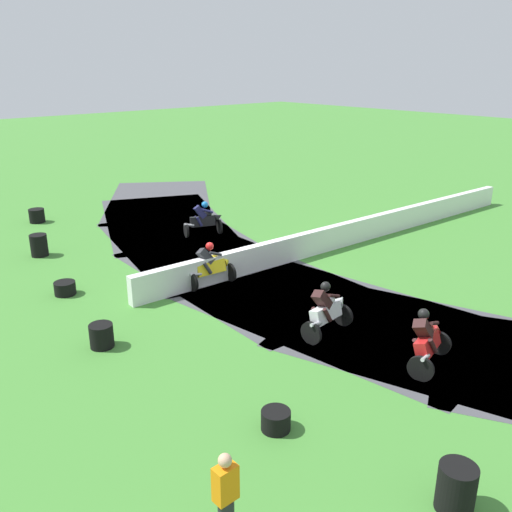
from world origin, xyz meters
TOP-DOWN VIEW (x-y plane):
  - ground_plane at (0.00, 0.00)m, footprint 120.00×120.00m
  - track_asphalt at (1.39, -0.08)m, footprint 11.19×32.16m
  - safety_barrier at (5.77, -0.31)m, footprint 19.41×1.35m
  - motorcycle_lead_black at (1.83, 4.39)m, footprint 1.71×1.16m
  - motorcycle_chase_yellow at (-1.13, 0.00)m, footprint 1.70×0.91m
  - motorcycle_trailing_white at (-0.90, -4.63)m, footprint 1.68×0.87m
  - motorcycle_fourth_red at (-0.36, -7.24)m, footprint 1.68×1.12m
  - tire_stack_near at (-2.57, 10.82)m, footprint 0.66×0.66m
  - tire_stack_mid_a at (-4.19, 6.34)m, footprint 0.61×0.61m
  - tire_stack_mid_b at (-4.98, 2.31)m, footprint 0.64×0.64m
  - tire_stack_far at (-5.65, -1.44)m, footprint 0.59×0.59m
  - tire_stack_extra_a at (-4.66, -6.67)m, footprint 0.58×0.58m
  - tire_stack_extra_b at (-3.92, -9.99)m, footprint 0.61×0.61m
  - track_marshal at (-7.06, -8.16)m, footprint 0.34×0.24m

SIDE VIEW (x-z plane):
  - ground_plane at x=0.00m, z-range 0.00..0.00m
  - track_asphalt at x=1.39m, z-range 0.00..0.01m
  - tire_stack_mid_b at x=-4.98m, z-range 0.00..0.40m
  - tire_stack_extra_a at x=-4.66m, z-range 0.00..0.40m
  - tire_stack_near at x=-2.57m, z-range 0.00..0.60m
  - tire_stack_far at x=-5.65m, z-range 0.00..0.60m
  - tire_stack_mid_a at x=-4.19m, z-range 0.00..0.80m
  - tire_stack_extra_b at x=-3.92m, z-range 0.00..0.80m
  - safety_barrier at x=5.77m, z-range 0.00..0.90m
  - motorcycle_chase_yellow at x=-1.13m, z-range -0.08..1.35m
  - motorcycle_fourth_red at x=-0.36m, z-range -0.08..1.35m
  - motorcycle_trailing_white at x=-0.90m, z-range -0.06..1.36m
  - motorcycle_lead_black at x=1.83m, z-range -0.05..1.37m
  - track_marshal at x=-7.06m, z-range 0.00..1.63m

